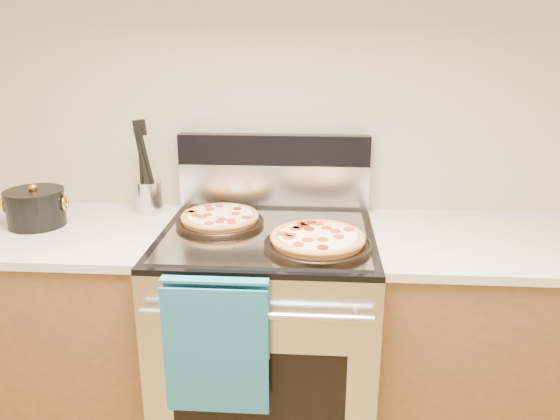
# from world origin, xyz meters

# --- Properties ---
(wall_back) EXTENTS (4.00, 0.00, 4.00)m
(wall_back) POSITION_xyz_m (0.00, 2.00, 1.35)
(wall_back) COLOR tan
(wall_back) RESTS_ON ground
(range_body) EXTENTS (0.76, 0.68, 0.90)m
(range_body) POSITION_xyz_m (0.00, 1.65, 0.45)
(range_body) COLOR #B7B7BC
(range_body) RESTS_ON ground
(oven_window) EXTENTS (0.56, 0.01, 0.40)m
(oven_window) POSITION_xyz_m (0.00, 1.31, 0.45)
(oven_window) COLOR black
(oven_window) RESTS_ON range_body
(cooktop) EXTENTS (0.76, 0.68, 0.02)m
(cooktop) POSITION_xyz_m (0.00, 1.65, 0.91)
(cooktop) COLOR black
(cooktop) RESTS_ON range_body
(backsplash_lower) EXTENTS (0.76, 0.06, 0.18)m
(backsplash_lower) POSITION_xyz_m (0.00, 1.96, 1.01)
(backsplash_lower) COLOR silver
(backsplash_lower) RESTS_ON cooktop
(backsplash_upper) EXTENTS (0.76, 0.06, 0.12)m
(backsplash_upper) POSITION_xyz_m (0.00, 1.96, 1.16)
(backsplash_upper) COLOR black
(backsplash_upper) RESTS_ON backsplash_lower
(oven_handle) EXTENTS (0.70, 0.03, 0.03)m
(oven_handle) POSITION_xyz_m (0.00, 1.27, 0.80)
(oven_handle) COLOR silver
(oven_handle) RESTS_ON range_body
(dish_towel) EXTENTS (0.32, 0.05, 0.42)m
(dish_towel) POSITION_xyz_m (-0.12, 1.27, 0.70)
(dish_towel) COLOR teal
(dish_towel) RESTS_ON oven_handle
(foil_sheet) EXTENTS (0.70, 0.55, 0.01)m
(foil_sheet) POSITION_xyz_m (0.00, 1.62, 0.92)
(foil_sheet) COLOR gray
(foil_sheet) RESTS_ON cooktop
(cabinet_left) EXTENTS (1.00, 0.62, 0.88)m
(cabinet_left) POSITION_xyz_m (-0.88, 1.68, 0.44)
(cabinet_left) COLOR brown
(cabinet_left) RESTS_ON ground
(countertop_left) EXTENTS (1.02, 0.64, 0.03)m
(countertop_left) POSITION_xyz_m (-0.88, 1.68, 0.90)
(countertop_left) COLOR beige
(countertop_left) RESTS_ON cabinet_left
(cabinet_right) EXTENTS (1.00, 0.62, 0.88)m
(cabinet_right) POSITION_xyz_m (0.88, 1.68, 0.44)
(cabinet_right) COLOR brown
(cabinet_right) RESTS_ON ground
(countertop_right) EXTENTS (1.02, 0.64, 0.03)m
(countertop_right) POSITION_xyz_m (0.88, 1.68, 0.90)
(countertop_right) COLOR beige
(countertop_right) RESTS_ON cabinet_right
(pepperoni_pizza_back) EXTENTS (0.32, 0.32, 0.04)m
(pepperoni_pizza_back) POSITION_xyz_m (-0.18, 1.72, 0.95)
(pepperoni_pizza_back) COLOR #A86A33
(pepperoni_pizza_back) RESTS_ON foil_sheet
(pepperoni_pizza_front) EXTENTS (0.36, 0.36, 0.05)m
(pepperoni_pizza_front) POSITION_xyz_m (0.18, 1.52, 0.95)
(pepperoni_pizza_front) COLOR #A86A33
(pepperoni_pizza_front) RESTS_ON foil_sheet
(utensil_crock) EXTENTS (0.12, 0.12, 0.13)m
(utensil_crock) POSITION_xyz_m (-0.50, 1.89, 0.97)
(utensil_crock) COLOR silver
(utensil_crock) RESTS_ON countertop_left
(saucepan) EXTENTS (0.23, 0.23, 0.13)m
(saucepan) POSITION_xyz_m (-0.87, 1.71, 0.97)
(saucepan) COLOR black
(saucepan) RESTS_ON countertop_left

